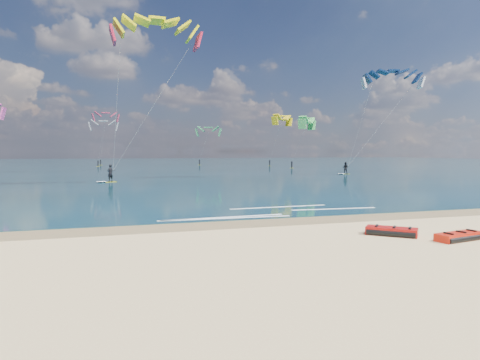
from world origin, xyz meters
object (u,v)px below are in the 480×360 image
packed_kite_left (459,240)px  kitesurfer_main (134,93)px  packed_kite_mid (391,235)px  kitesurfer_far (370,116)px

packed_kite_left → kitesurfer_main: kitesurfer_main is taller
packed_kite_left → packed_kite_mid: bearing=129.4°
kitesurfer_main → kitesurfer_far: size_ratio=1.11×
packed_kite_left → kitesurfer_main: (-10.72, 34.70, 9.87)m
packed_kite_mid → kitesurfer_far: size_ratio=0.13×
packed_kite_mid → kitesurfer_main: size_ratio=0.12×
packed_kite_mid → kitesurfer_far: kitesurfer_far is taller
packed_kite_mid → packed_kite_left: bearing=2.4°
packed_kite_left → packed_kite_mid: size_ratio=1.05×
packed_kite_mid → kitesurfer_main: kitesurfer_main is taller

